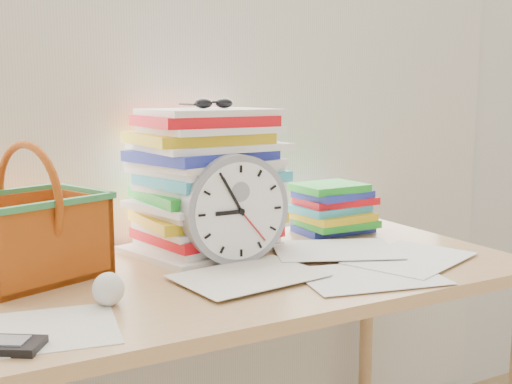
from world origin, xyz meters
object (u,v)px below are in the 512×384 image
desk (233,300)px  book_stack (334,208)px  paper_stack (205,180)px  clock (235,209)px  basket (29,212)px

desk → book_stack: book_stack is taller
desk → paper_stack: size_ratio=3.77×
clock → basket: basket is taller
clock → book_stack: size_ratio=1.07×
paper_stack → basket: paper_stack is taller
desk → clock: (0.03, 0.05, 0.21)m
paper_stack → desk: bearing=-97.1°
clock → basket: 0.47m
desk → basket: 0.51m
book_stack → basket: bearing=-176.4°
paper_stack → basket: (-0.45, -0.05, -0.03)m
clock → basket: (-0.46, 0.11, 0.02)m
desk → paper_stack: 0.33m
book_stack → paper_stack: bearing=-179.4°
paper_stack → book_stack: (0.42, 0.00, -0.11)m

